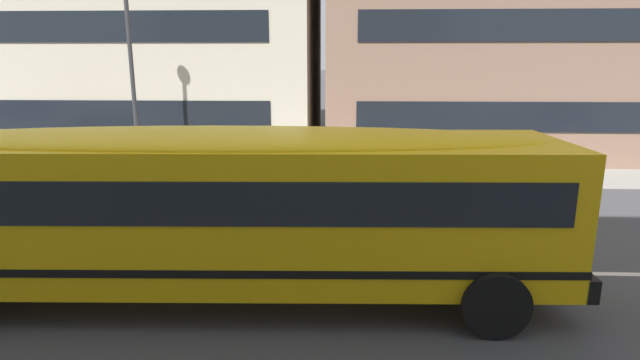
% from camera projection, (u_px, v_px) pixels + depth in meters
% --- Properties ---
extents(ground_plane, '(400.00, 400.00, 0.00)m').
position_uv_depth(ground_plane, '(150.00, 266.00, 9.94)').
color(ground_plane, '#424244').
extents(sidewalk_far, '(120.00, 3.00, 0.01)m').
position_uv_depth(sidewalk_far, '(236.00, 175.00, 17.82)').
color(sidewalk_far, gray).
rests_on(sidewalk_far, ground_plane).
extents(lane_centreline, '(110.00, 0.16, 0.01)m').
position_uv_depth(lane_centreline, '(150.00, 266.00, 9.93)').
color(lane_centreline, silver).
rests_on(lane_centreline, ground_plane).
extents(school_bus, '(12.95, 3.09, 2.88)m').
position_uv_depth(school_bus, '(205.00, 200.00, 8.28)').
color(school_bus, yellow).
rests_on(school_bus, ground_plane).
extents(street_lamp, '(0.44, 0.44, 6.80)m').
position_uv_depth(street_lamp, '(130.00, 48.00, 16.28)').
color(street_lamp, '#38383D').
rests_on(street_lamp, ground_plane).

